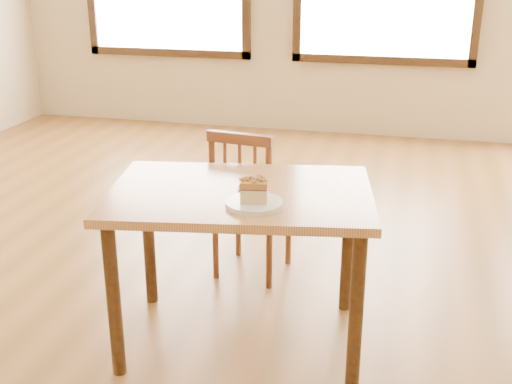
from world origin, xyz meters
TOP-DOWN VIEW (x-y plane):
  - ground at (0.00, 0.00)m, footprint 8.00×8.00m
  - cafe_table_main at (-0.07, 0.11)m, footprint 1.26×0.95m
  - cafe_chair_main at (-0.20, 0.76)m, footprint 0.44×0.44m
  - plate at (0.03, -0.05)m, footprint 0.24×0.24m
  - cake_slice at (0.03, -0.05)m, footprint 0.13×0.10m

SIDE VIEW (x-z plane):
  - ground at x=0.00m, z-range 0.00..0.00m
  - cafe_chair_main at x=-0.20m, z-range 0.00..0.88m
  - cafe_table_main at x=-0.07m, z-range 0.27..1.02m
  - plate at x=0.03m, z-range 0.75..0.77m
  - cake_slice at x=0.03m, z-range 0.77..0.88m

